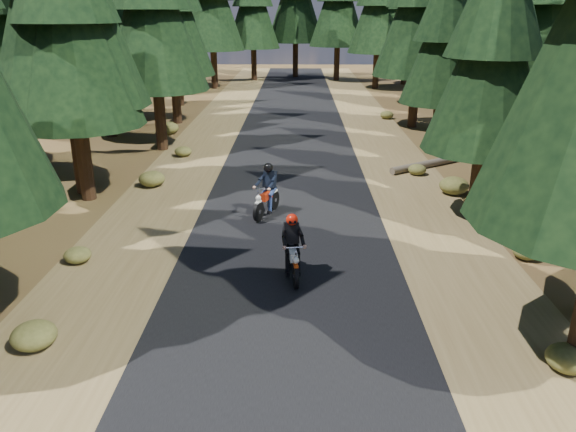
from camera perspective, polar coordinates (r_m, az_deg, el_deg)
The scene contains 8 objects.
ground at distance 14.41m, azimuth -0.10°, elevation -6.17°, with size 120.00×120.00×0.00m, color #4D321B.
road at distance 19.02m, azimuth 0.18°, elevation 0.54°, with size 6.00×100.00×0.01m, color black.
shoulder_l at distance 19.62m, azimuth -13.38°, elevation 0.59°, with size 3.20×100.00×0.01m, color brown.
shoulder_r at distance 19.51m, azimuth 13.81°, elevation 0.44°, with size 3.20×100.00×0.01m, color brown.
log_near at distance 25.71m, azimuth 15.33°, elevation 5.40°, with size 0.32×0.32×5.96m, color #4C4233.
understory_shrubs at distance 22.06m, azimuth 2.75°, elevation 4.06°, with size 15.19×32.73×0.67m.
rider_lead at distance 14.13m, azimuth 0.48°, elevation -4.23°, with size 0.79×1.91×1.65m.
rider_follow at distance 18.45m, azimuth -2.19°, elevation 1.79°, with size 1.25×2.02×1.73m.
Camera 1 is at (0.24, -12.91, 6.39)m, focal length 35.00 mm.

